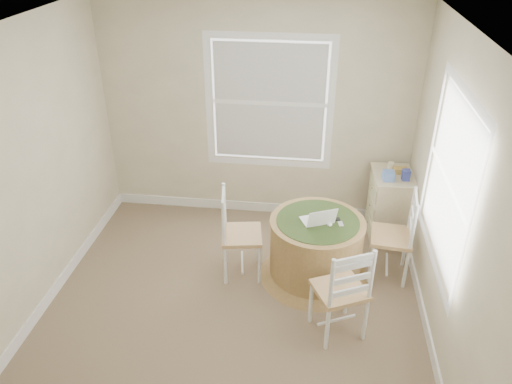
# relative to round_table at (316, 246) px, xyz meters

# --- Properties ---
(room) EXTENTS (3.64, 3.64, 2.64)m
(room) POSITION_rel_round_table_xyz_m (-0.60, -0.43, 0.93)
(room) COLOR #78684C
(room) RESTS_ON ground
(round_table) EXTENTS (1.13, 1.13, 0.68)m
(round_table) POSITION_rel_round_table_xyz_m (0.00, 0.00, 0.00)
(round_table) COLOR #A37E49
(round_table) RESTS_ON ground
(chair_left) EXTENTS (0.46, 0.48, 0.95)m
(chair_left) POSITION_rel_round_table_xyz_m (-0.76, -0.04, 0.10)
(chair_left) COLOR white
(chair_left) RESTS_ON ground
(chair_near) EXTENTS (0.55, 0.54, 0.95)m
(chair_near) POSITION_rel_round_table_xyz_m (0.22, -0.77, 0.10)
(chair_near) COLOR white
(chair_near) RESTS_ON ground
(chair_right) EXTENTS (0.44, 0.46, 0.95)m
(chair_right) POSITION_rel_round_table_xyz_m (0.75, 0.12, 0.10)
(chair_right) COLOR white
(chair_right) RESTS_ON ground
(laptop) EXTENTS (0.37, 0.36, 0.21)m
(laptop) POSITION_rel_round_table_xyz_m (0.00, -0.02, 0.33)
(laptop) COLOR white
(laptop) RESTS_ON round_table
(mouse) EXTENTS (0.07, 0.09, 0.03)m
(mouse) POSITION_rel_round_table_xyz_m (0.11, -0.05, 0.31)
(mouse) COLOR white
(mouse) RESTS_ON round_table
(phone) EXTENTS (0.06, 0.10, 0.02)m
(phone) POSITION_rel_round_table_xyz_m (0.22, -0.03, 0.31)
(phone) COLOR #B7BABF
(phone) RESTS_ON round_table
(keys) EXTENTS (0.07, 0.06, 0.02)m
(keys) POSITION_rel_round_table_xyz_m (0.19, 0.04, 0.31)
(keys) COLOR black
(keys) RESTS_ON round_table
(corner_chest) EXTENTS (0.48, 0.62, 0.79)m
(corner_chest) POSITION_rel_round_table_xyz_m (0.81, 0.87, 0.03)
(corner_chest) COLOR beige
(corner_chest) RESTS_ON ground
(tissue_box) EXTENTS (0.13, 0.13, 0.10)m
(tissue_box) POSITION_rel_round_table_xyz_m (0.73, 0.74, 0.47)
(tissue_box) COLOR #5C83D4
(tissue_box) RESTS_ON corner_chest
(box_yellow) EXTENTS (0.16, 0.11, 0.06)m
(box_yellow) POSITION_rel_round_table_xyz_m (0.89, 0.92, 0.45)
(box_yellow) COLOR gold
(box_yellow) RESTS_ON corner_chest
(box_blue) EXTENTS (0.08, 0.08, 0.12)m
(box_blue) POSITION_rel_round_table_xyz_m (0.93, 0.76, 0.48)
(box_blue) COLOR #2F398E
(box_blue) RESTS_ON corner_chest
(cup_cream) EXTENTS (0.07, 0.07, 0.09)m
(cup_cream) POSITION_rel_round_table_xyz_m (0.79, 0.99, 0.47)
(cup_cream) COLOR beige
(cup_cream) RESTS_ON corner_chest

